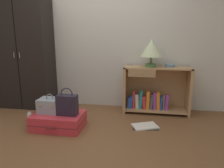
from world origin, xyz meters
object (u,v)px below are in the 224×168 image
object	(u,v)px
bookshelf	(154,91)
train_case	(50,105)
wardrobe	(25,54)
suitcase_large	(59,121)
table_lamp	(151,49)
open_book_on_floor	(145,126)
handbag	(67,105)
bottle	(30,119)
bowl	(170,65)

from	to	relation	value
bookshelf	train_case	bearing A→B (deg)	-150.11
wardrobe	suitcase_large	xyz separation A→B (m)	(0.93, -0.82, -0.84)
table_lamp	suitcase_large	distance (m)	1.78
bookshelf	open_book_on_floor	bearing A→B (deg)	-101.26
suitcase_large	wardrobe	bearing A→B (deg)	138.65
wardrobe	handbag	size ratio (longest dim) A/B	4.99
bottle	open_book_on_floor	size ratio (longest dim) A/B	0.48
table_lamp	bottle	xyz separation A→B (m)	(-1.70, -0.80, -0.97)
bowl	suitcase_large	distance (m)	1.93
bottle	table_lamp	bearing A→B (deg)	25.27
table_lamp	suitcase_large	world-z (taller)	table_lamp
handbag	open_book_on_floor	world-z (taller)	handbag
bookshelf	handbag	world-z (taller)	bookshelf
table_lamp	bowl	size ratio (longest dim) A/B	2.65
table_lamp	train_case	xyz separation A→B (m)	(-1.38, -0.79, -0.75)
bowl	handbag	distance (m)	1.74
bookshelf	suitcase_large	bearing A→B (deg)	-146.86
bowl	train_case	xyz separation A→B (m)	(-1.69, -0.86, -0.48)
bookshelf	handbag	distance (m)	1.48
suitcase_large	bottle	distance (m)	0.45
train_case	bottle	xyz separation A→B (m)	(-0.32, -0.01, -0.22)
bookshelf	bottle	distance (m)	1.99
open_book_on_floor	train_case	bearing A→B (deg)	-171.56
table_lamp	train_case	size ratio (longest dim) A/B	1.44
wardrobe	suitcase_large	distance (m)	1.50
suitcase_large	train_case	xyz separation A→B (m)	(-0.13, 0.03, 0.21)
suitcase_large	handbag	bearing A→B (deg)	-8.78
wardrobe	bookshelf	size ratio (longest dim) A/B	1.78
bowl	suitcase_large	world-z (taller)	bowl
bottle	open_book_on_floor	distance (m)	1.67
train_case	suitcase_large	bearing A→B (deg)	-13.94
table_lamp	bottle	size ratio (longest dim) A/B	2.23
train_case	bottle	size ratio (longest dim) A/B	1.55
train_case	wardrobe	bearing A→B (deg)	135.60
wardrobe	bottle	distance (m)	1.27
bookshelf	suitcase_large	size ratio (longest dim) A/B	1.55
wardrobe	table_lamp	bearing A→B (deg)	0.12
wardrobe	table_lamp	xyz separation A→B (m)	(2.19, 0.00, 0.12)
bowl	train_case	distance (m)	1.96
suitcase_large	bottle	bearing A→B (deg)	177.30
bookshelf	open_book_on_floor	world-z (taller)	bookshelf
train_case	handbag	bearing A→B (deg)	-11.17
table_lamp	open_book_on_floor	size ratio (longest dim) A/B	1.08
wardrobe	handbag	distance (m)	1.50
table_lamp	open_book_on_floor	distance (m)	1.22
wardrobe	bowl	xyz separation A→B (m)	(2.50, 0.07, -0.15)
wardrobe	suitcase_large	size ratio (longest dim) A/B	2.74
wardrobe	table_lamp	distance (m)	2.19
handbag	bowl	bearing A→B (deg)	32.90
open_book_on_floor	table_lamp	bearing A→B (deg)	84.87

